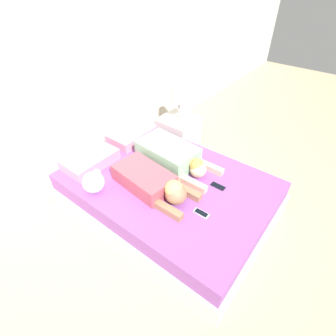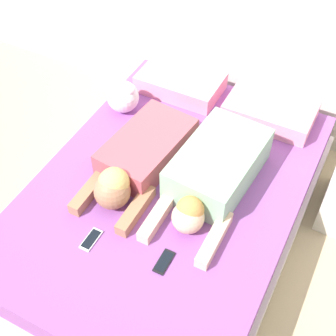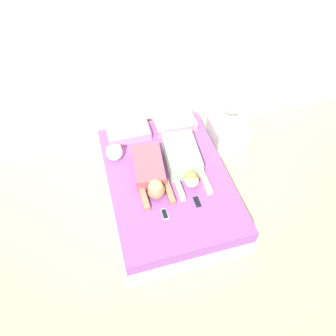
{
  "view_description": "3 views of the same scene",
  "coord_description": "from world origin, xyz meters",
  "px_view_note": "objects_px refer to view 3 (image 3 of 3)",
  "views": [
    {
      "loc": [
        -1.64,
        -1.28,
        2.26
      ],
      "look_at": [
        0.0,
        0.0,
        0.58
      ],
      "focal_mm": 28.0,
      "sensor_mm": 36.0,
      "label": 1
    },
    {
      "loc": [
        0.82,
        -1.59,
        2.56
      ],
      "look_at": [
        0.0,
        0.0,
        0.58
      ],
      "focal_mm": 50.0,
      "sensor_mm": 36.0,
      "label": 2
    },
    {
      "loc": [
        -0.69,
        -2.47,
        3.64
      ],
      "look_at": [
        0.0,
        0.0,
        0.58
      ],
      "focal_mm": 35.0,
      "sensor_mm": 36.0,
      "label": 3
    }
  ],
  "objects_px": {
    "bed": "(168,186)",
    "nightstand": "(228,133)",
    "pillow_head_right": "(175,123)",
    "cell_phone_right": "(197,202)",
    "pillow_head_left": "(128,132)",
    "person_left": "(151,173)",
    "plush_toy": "(114,152)",
    "cell_phone_left": "(165,214)",
    "person_right": "(183,159)"
  },
  "relations": [
    {
      "from": "bed",
      "to": "nightstand",
      "type": "xyz_separation_m",
      "value": [
        1.1,
        0.66,
        0.06
      ]
    },
    {
      "from": "person_left",
      "to": "cell_phone_left",
      "type": "height_order",
      "value": "person_left"
    },
    {
      "from": "pillow_head_left",
      "to": "pillow_head_right",
      "type": "xyz_separation_m",
      "value": [
        0.67,
        0.0,
        0.0
      ]
    },
    {
      "from": "cell_phone_left",
      "to": "nightstand",
      "type": "height_order",
      "value": "nightstand"
    },
    {
      "from": "person_left",
      "to": "plush_toy",
      "type": "bearing_deg",
      "value": 129.28
    },
    {
      "from": "pillow_head_left",
      "to": "pillow_head_right",
      "type": "height_order",
      "value": "same"
    },
    {
      "from": "pillow_head_left",
      "to": "nightstand",
      "type": "xyz_separation_m",
      "value": [
        1.44,
        -0.18,
        -0.22
      ]
    },
    {
      "from": "bed",
      "to": "person_left",
      "type": "distance_m",
      "value": 0.38
    },
    {
      "from": "bed",
      "to": "person_left",
      "type": "bearing_deg",
      "value": 175.29
    },
    {
      "from": "bed",
      "to": "pillow_head_right",
      "type": "relative_size",
      "value": 3.74
    },
    {
      "from": "bed",
      "to": "plush_toy",
      "type": "xyz_separation_m",
      "value": [
        -0.59,
        0.47,
        0.33
      ]
    },
    {
      "from": "pillow_head_right",
      "to": "plush_toy",
      "type": "height_order",
      "value": "plush_toy"
    },
    {
      "from": "cell_phone_left",
      "to": "cell_phone_right",
      "type": "height_order",
      "value": "same"
    },
    {
      "from": "cell_phone_left",
      "to": "pillow_head_right",
      "type": "bearing_deg",
      "value": 69.16
    },
    {
      "from": "bed",
      "to": "nightstand",
      "type": "distance_m",
      "value": 1.29
    },
    {
      "from": "pillow_head_left",
      "to": "cell_phone_right",
      "type": "distance_m",
      "value": 1.43
    },
    {
      "from": "bed",
      "to": "cell_phone_left",
      "type": "relative_size",
      "value": 14.78
    },
    {
      "from": "person_right",
      "to": "plush_toy",
      "type": "distance_m",
      "value": 0.89
    },
    {
      "from": "pillow_head_left",
      "to": "person_right",
      "type": "height_order",
      "value": "person_right"
    },
    {
      "from": "pillow_head_left",
      "to": "person_left",
      "type": "bearing_deg",
      "value": -81.73
    },
    {
      "from": "person_left",
      "to": "nightstand",
      "type": "height_order",
      "value": "nightstand"
    },
    {
      "from": "cell_phone_right",
      "to": "plush_toy",
      "type": "height_order",
      "value": "plush_toy"
    },
    {
      "from": "cell_phone_left",
      "to": "cell_phone_right",
      "type": "relative_size",
      "value": 1.0
    },
    {
      "from": "pillow_head_right",
      "to": "nightstand",
      "type": "distance_m",
      "value": 0.82
    },
    {
      "from": "cell_phone_left",
      "to": "person_left",
      "type": "bearing_deg",
      "value": 92.7
    },
    {
      "from": "pillow_head_left",
      "to": "person_left",
      "type": "distance_m",
      "value": 0.83
    },
    {
      "from": "person_right",
      "to": "cell_phone_right",
      "type": "height_order",
      "value": "person_right"
    },
    {
      "from": "bed",
      "to": "cell_phone_left",
      "type": "xyz_separation_m",
      "value": [
        -0.19,
        -0.53,
        0.22
      ]
    },
    {
      "from": "pillow_head_right",
      "to": "pillow_head_left",
      "type": "bearing_deg",
      "value": 180.0
    },
    {
      "from": "bed",
      "to": "cell_phone_right",
      "type": "distance_m",
      "value": 0.57
    },
    {
      "from": "nightstand",
      "to": "pillow_head_left",
      "type": "bearing_deg",
      "value": 172.94
    },
    {
      "from": "bed",
      "to": "cell_phone_left",
      "type": "bearing_deg",
      "value": -109.48
    },
    {
      "from": "pillow_head_right",
      "to": "nightstand",
      "type": "bearing_deg",
      "value": -13.07
    },
    {
      "from": "plush_toy",
      "to": "bed",
      "type": "bearing_deg",
      "value": -38.79
    },
    {
      "from": "pillow_head_left",
      "to": "person_left",
      "type": "height_order",
      "value": "person_left"
    },
    {
      "from": "pillow_head_right",
      "to": "cell_phone_right",
      "type": "height_order",
      "value": "pillow_head_right"
    },
    {
      "from": "person_left",
      "to": "person_right",
      "type": "relative_size",
      "value": 0.96
    },
    {
      "from": "person_right",
      "to": "cell_phone_left",
      "type": "bearing_deg",
      "value": -123.11
    },
    {
      "from": "pillow_head_left",
      "to": "bed",
      "type": "bearing_deg",
      "value": -68.32
    },
    {
      "from": "bed",
      "to": "pillow_head_right",
      "type": "distance_m",
      "value": 0.95
    },
    {
      "from": "bed",
      "to": "pillow_head_left",
      "type": "relative_size",
      "value": 3.74
    },
    {
      "from": "cell_phone_right",
      "to": "cell_phone_left",
      "type": "bearing_deg",
      "value": -171.82
    },
    {
      "from": "pillow_head_right",
      "to": "person_left",
      "type": "relative_size",
      "value": 0.64
    },
    {
      "from": "pillow_head_left",
      "to": "person_left",
      "type": "xyz_separation_m",
      "value": [
        0.12,
        -0.82,
        0.03
      ]
    },
    {
      "from": "bed",
      "to": "nightstand",
      "type": "bearing_deg",
      "value": 31.13
    },
    {
      "from": "cell_phone_left",
      "to": "plush_toy",
      "type": "xyz_separation_m",
      "value": [
        -0.4,
        1.01,
        0.11
      ]
    },
    {
      "from": "plush_toy",
      "to": "nightstand",
      "type": "bearing_deg",
      "value": 6.57
    },
    {
      "from": "pillow_head_right",
      "to": "person_left",
      "type": "bearing_deg",
      "value": -123.7
    },
    {
      "from": "pillow_head_left",
      "to": "cell_phone_right",
      "type": "xyz_separation_m",
      "value": [
        0.56,
        -1.32,
        -0.06
      ]
    },
    {
      "from": "pillow_head_right",
      "to": "person_left",
      "type": "distance_m",
      "value": 0.99
    }
  ]
}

